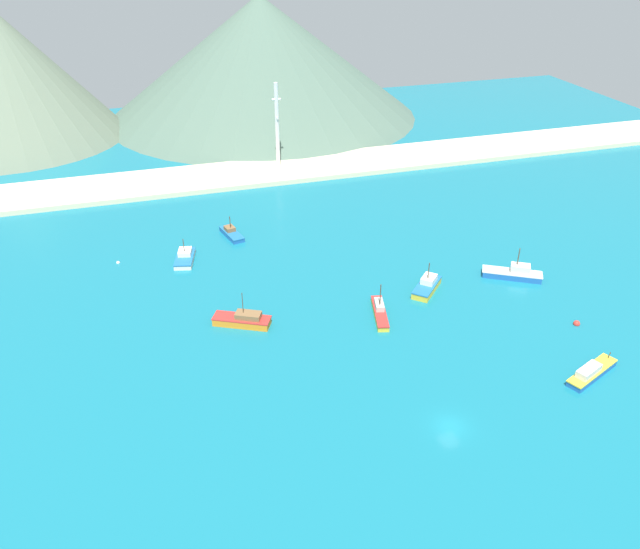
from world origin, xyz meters
TOP-DOWN VIEW (x-y plane):
  - ground at (0.00, 30.00)m, footprint 260.00×280.00m
  - fishing_boat_0 at (-17.34, 63.30)m, footprint 4.14×8.00m
  - fishing_boat_1 at (-21.19, 30.91)m, footprint 9.54×6.74m
  - fishing_boat_2 at (11.65, 32.06)m, footprint 7.62×7.77m
  - fishing_boat_3 at (0.80, 27.03)m, footprint 4.12×9.69m
  - fishing_boat_4 at (23.85, 3.42)m, footprint 10.08×5.99m
  - fishing_boat_5 at (-27.66, 55.39)m, footprint 4.90×8.01m
  - fishing_boat_7 at (28.55, 31.52)m, footprint 10.49×7.72m
  - buoy_0 at (30.18, 15.27)m, footprint 1.08×1.08m
  - buoy_1 at (-39.92, 58.03)m, footprint 0.67×0.67m
  - beach_strip at (0.00, 95.65)m, footprint 247.00×17.31m
  - hill_west at (-66.29, 145.60)m, footprint 63.44×63.44m
  - hill_central at (8.19, 147.51)m, footprint 97.10×97.10m
  - radio_tower at (0.81, 97.23)m, footprint 2.21×1.77m

SIDE VIEW (x-z plane):
  - ground at x=0.00m, z-range -0.50..0.00m
  - buoy_1 at x=-39.92m, z-range -0.22..0.45m
  - buoy_0 at x=30.18m, z-range -0.35..0.73m
  - beach_strip at x=0.00m, z-range 0.00..1.20m
  - fishing_boat_0 at x=-17.34m, z-range -1.48..2.74m
  - fishing_boat_3 at x=0.80m, z-range -2.14..3.59m
  - fishing_boat_5 at x=-27.66m, z-range -1.53..3.00m
  - fishing_boat_4 at x=23.85m, z-range -0.25..1.79m
  - fishing_boat_2 at x=11.65m, z-range -1.81..3.62m
  - fishing_boat_1 at x=-21.19m, z-range -2.07..3.89m
  - fishing_boat_7 at x=28.55m, z-range -2.05..3.97m
  - radio_tower at x=0.81m, z-range 0.22..22.32m
  - hill_central at x=8.19m, z-range 0.00..36.23m
  - hill_west at x=-66.29m, z-range 0.00..37.00m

